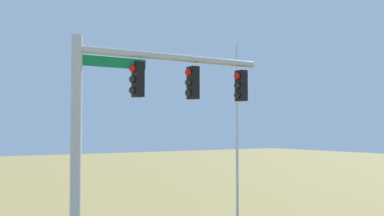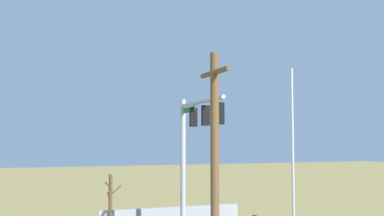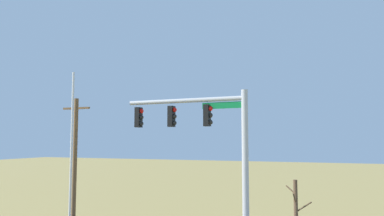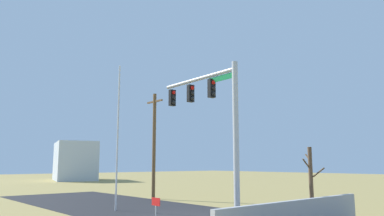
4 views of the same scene
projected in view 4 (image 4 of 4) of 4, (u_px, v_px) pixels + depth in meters
name	position (u px, v px, depth m)	size (l,w,h in m)	color
road_surface	(138.00, 209.00, 21.12)	(28.00, 8.00, 0.01)	#232326
signal_mast	(214.00, 111.00, 18.63)	(5.80, 0.57, 7.48)	#B2B5BA
flagpole	(118.00, 136.00, 21.06)	(0.10, 0.10, 8.30)	silver
utility_pole	(154.00, 143.00, 27.66)	(1.90, 0.26, 7.90)	brown
bare_tree	(311.00, 181.00, 17.96)	(1.27, 1.02, 3.42)	brown
open_sign	(156.00, 206.00, 15.04)	(0.56, 0.04, 1.22)	silver
distant_building	(75.00, 161.00, 57.14)	(9.62, 5.71, 5.86)	silver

